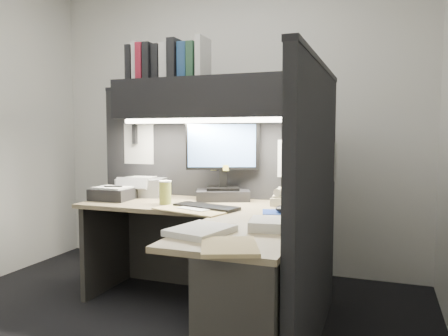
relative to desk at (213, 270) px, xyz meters
The scene contains 21 objects.
floor 0.61m from the desk, behind, with size 3.50×3.50×0.00m, color black.
wall_back 1.81m from the desk, 105.82° to the left, with size 3.50×0.04×2.70m, color silver.
partition_back 1.07m from the desk, 113.00° to the left, with size 1.90×0.06×1.60m, color black.
partition_right 0.68m from the desk, 18.19° to the left, with size 0.06×1.50×1.60m, color black.
desk is the anchor object (origin of this frame).
overhead_shelf 1.33m from the desk, 111.79° to the left, with size 1.55×0.34×0.30m, color black.
task_light_tube 1.12m from the desk, 116.16° to the left, with size 0.04×0.04×1.32m, color white.
monitor 0.97m from the desk, 106.21° to the left, with size 0.53×0.37×0.60m.
keyboard 0.53m from the desk, 117.42° to the left, with size 0.46×0.15×0.02m, color black.
mousepad 0.59m from the desk, 55.08° to the left, with size 0.21×0.19×0.00m, color navy.
mouse 0.60m from the desk, 53.26° to the left, with size 0.07×0.11×0.04m, color black.
telephone 0.85m from the desk, 67.33° to the left, with size 0.23×0.24×0.09m, color beige.
coffee_cup 0.80m from the desk, 140.15° to the left, with size 0.09×0.09×0.16m, color #B6AF48.
printer 1.27m from the desk, 139.45° to the left, with size 0.36×0.31×0.14m, color gray.
notebook_stack 1.19m from the desk, 153.63° to the left, with size 0.29×0.25×0.09m, color black.
open_folder 0.50m from the desk, 127.38° to the left, with size 0.51×0.33×0.01m, color tan.
paper_stack_a 0.51m from the desk, 11.50° to the right, with size 0.27×0.23×0.05m, color white.
paper_stack_b 0.43m from the desk, 80.06° to the right, with size 0.25×0.32×0.03m, color white.
manila_stack 0.67m from the desk, 61.51° to the right, with size 0.25×0.31×0.02m, color tan.
binder_row 1.68m from the desk, 131.94° to the left, with size 0.66×0.26×0.30m.
pinned_papers 0.83m from the desk, 90.40° to the left, with size 1.76×1.31×0.51m.
Camera 1 is at (1.34, -2.31, 1.23)m, focal length 35.00 mm.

